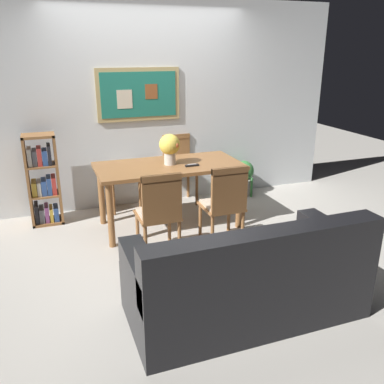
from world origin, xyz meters
name	(u,v)px	position (x,y,z in m)	size (l,w,h in m)	color
ground_plane	(183,239)	(0.00, 0.00, 0.00)	(12.00, 12.00, 0.00)	#B7B2A8
wall_back_with_painting	(149,105)	(0.00, 1.33, 1.30)	(5.20, 0.14, 2.60)	silver
dining_table	(169,173)	(-0.02, 0.42, 0.65)	(1.65, 0.81, 0.75)	brown
dining_chair_near_left	(159,209)	(-0.36, -0.35, 0.54)	(0.40, 0.41, 0.91)	brown
dining_chair_near_right	(225,200)	(0.33, -0.35, 0.54)	(0.40, 0.41, 0.91)	brown
dining_chair_far_left	(122,168)	(-0.42, 1.21, 0.54)	(0.40, 0.41, 0.91)	brown
dining_chair_far_right	(179,163)	(0.34, 1.18, 0.54)	(0.40, 0.41, 0.91)	brown
leather_couch	(248,281)	(0.02, -1.48, 0.31)	(1.80, 0.84, 0.84)	black
bookshelf	(43,182)	(-1.39, 1.00, 0.51)	(0.36, 0.28, 1.08)	brown
potted_ivy	(244,178)	(1.30, 1.11, 0.25)	(0.29, 0.30, 0.52)	#B2ADA3
flower_vase	(170,147)	(-0.01, 0.42, 0.96)	(0.24, 0.23, 0.35)	beige
tv_remote	(192,165)	(0.20, 0.25, 0.76)	(0.16, 0.05, 0.02)	black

